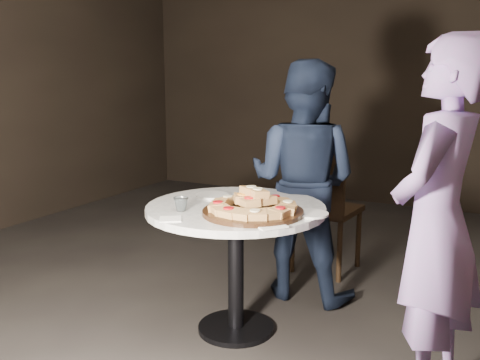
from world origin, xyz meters
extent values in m
plane|color=black|center=(0.00, 0.00, 0.00)|extent=(7.00, 7.00, 0.00)
cylinder|color=black|center=(-0.13, 0.09, 0.01)|extent=(0.53, 0.53, 0.03)
cylinder|color=black|center=(-0.13, 0.09, 0.36)|extent=(0.11, 0.11, 0.66)
cylinder|color=silver|center=(-0.13, 0.09, 0.70)|extent=(1.21, 1.21, 0.04)
cylinder|color=black|center=(0.03, -0.03, 0.73)|extent=(0.56, 0.56, 0.02)
cube|color=#AA7942|center=(0.20, -0.08, 0.76)|extent=(0.10, 0.12, 0.05)
cylinder|color=#B80E15|center=(0.20, -0.08, 0.79)|extent=(0.06, 0.06, 0.01)
cube|color=#AA7942|center=(0.21, -0.01, 0.76)|extent=(0.11, 0.13, 0.05)
cube|color=#AA7942|center=(0.19, 0.06, 0.76)|extent=(0.12, 0.13, 0.05)
cylinder|color=beige|center=(0.19, 0.06, 0.79)|extent=(0.07, 0.07, 0.01)
cube|color=#AA7942|center=(0.14, 0.11, 0.76)|extent=(0.13, 0.14, 0.05)
cube|color=#AA7942|center=(0.08, 0.14, 0.76)|extent=(0.13, 0.12, 0.05)
cylinder|color=#B80E15|center=(0.08, 0.14, 0.79)|extent=(0.06, 0.06, 0.01)
cube|color=#AA7942|center=(0.01, 0.15, 0.76)|extent=(0.12, 0.11, 0.05)
cube|color=#AA7942|center=(-0.05, 0.12, 0.76)|extent=(0.13, 0.12, 0.05)
cylinder|color=#B80E15|center=(-0.05, 0.12, 0.79)|extent=(0.06, 0.06, 0.01)
cube|color=#AA7942|center=(-0.10, 0.08, 0.76)|extent=(0.13, 0.14, 0.05)
cube|color=#AA7942|center=(-0.13, 0.02, 0.76)|extent=(0.10, 0.12, 0.05)
cylinder|color=beige|center=(-0.13, 0.02, 0.79)|extent=(0.06, 0.06, 0.01)
cube|color=#AA7942|center=(-0.14, -0.05, 0.76)|extent=(0.11, 0.13, 0.05)
cube|color=#AA7942|center=(-0.12, -0.12, 0.76)|extent=(0.11, 0.13, 0.05)
cylinder|color=#B80E15|center=(-0.12, -0.12, 0.79)|extent=(0.06, 0.06, 0.01)
cube|color=#AA7942|center=(-0.07, -0.17, 0.76)|extent=(0.14, 0.13, 0.05)
cube|color=#AA7942|center=(-0.01, -0.20, 0.76)|extent=(0.12, 0.10, 0.05)
cylinder|color=#B80E15|center=(-0.01, -0.20, 0.79)|extent=(0.06, 0.06, 0.01)
cube|color=#AA7942|center=(0.06, -0.20, 0.76)|extent=(0.11, 0.08, 0.05)
cube|color=#AA7942|center=(0.12, -0.18, 0.76)|extent=(0.13, 0.13, 0.05)
cylinder|color=beige|center=(0.12, -0.18, 0.79)|extent=(0.07, 0.07, 0.01)
cube|color=#AA7942|center=(0.17, -0.14, 0.76)|extent=(0.13, 0.14, 0.05)
cube|color=#AA7942|center=(0.09, -0.02, 0.80)|extent=(0.12, 0.13, 0.04)
cylinder|color=#2D6B1E|center=(0.09, -0.02, 0.82)|extent=(0.07, 0.07, 0.01)
cube|color=#AA7942|center=(0.03, 0.03, 0.80)|extent=(0.12, 0.10, 0.04)
cylinder|color=beige|center=(0.03, 0.03, 0.82)|extent=(0.06, 0.06, 0.01)
cube|color=#AA7942|center=(-0.02, -0.04, 0.80)|extent=(0.13, 0.14, 0.05)
cylinder|color=orange|center=(-0.02, -0.04, 0.82)|extent=(0.07, 0.07, 0.01)
cube|color=#AA7942|center=(0.04, -0.09, 0.80)|extent=(0.14, 0.13, 0.05)
cylinder|color=#B80E15|center=(0.04, -0.09, 0.82)|extent=(0.07, 0.07, 0.01)
cube|color=#AA7942|center=(0.06, -0.03, 0.83)|extent=(0.14, 0.13, 0.05)
cylinder|color=beige|center=(0.06, -0.03, 0.86)|extent=(0.07, 0.07, 0.01)
cube|color=#AA7942|center=(0.01, -0.01, 0.83)|extent=(0.14, 0.13, 0.05)
cylinder|color=beige|center=(0.01, -0.01, 0.86)|extent=(0.07, 0.07, 0.01)
cylinder|color=white|center=(-0.35, 0.23, 0.73)|extent=(0.21, 0.21, 0.01)
cylinder|color=white|center=(0.30, 0.09, 0.73)|extent=(0.22, 0.22, 0.01)
imported|color=silver|center=(-0.32, -0.14, 0.76)|extent=(0.09, 0.09, 0.07)
cube|color=white|center=(-0.28, -0.30, 0.73)|extent=(0.15, 0.15, 0.01)
cube|color=white|center=(0.19, -0.18, 0.73)|extent=(0.19, 0.19, 0.01)
cube|color=black|center=(0.00, 1.25, 0.45)|extent=(0.46, 0.46, 0.04)
cube|color=black|center=(-0.02, 1.04, 0.68)|extent=(0.42, 0.08, 0.45)
cylinder|color=black|center=(0.20, 1.41, 0.23)|extent=(0.04, 0.04, 0.45)
cylinder|color=black|center=(-0.16, 1.45, 0.23)|extent=(0.04, 0.04, 0.45)
cylinder|color=black|center=(0.17, 1.05, 0.23)|extent=(0.04, 0.04, 0.45)
cylinder|color=black|center=(-0.19, 1.09, 0.23)|extent=(0.04, 0.04, 0.45)
imported|color=black|center=(0.00, 0.75, 0.75)|extent=(0.74, 0.58, 1.50)
imported|color=#7C63A1|center=(0.91, -0.02, 0.79)|extent=(0.48, 0.64, 1.58)
camera|label=1|loc=(1.18, -2.36, 1.41)|focal=40.00mm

